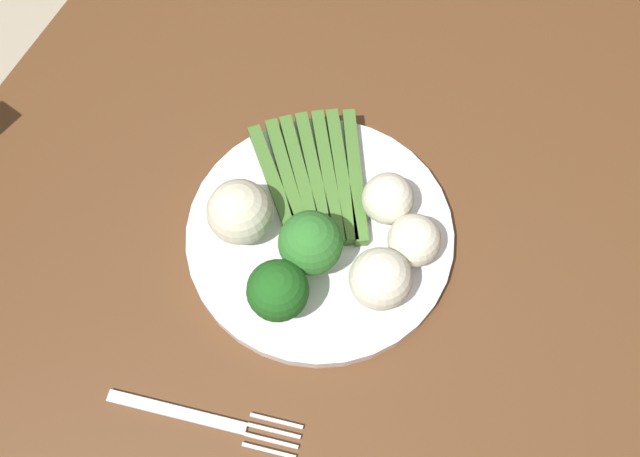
{
  "coord_description": "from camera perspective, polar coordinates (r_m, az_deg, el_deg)",
  "views": [
    {
      "loc": [
        0.23,
        0.05,
        1.3
      ],
      "look_at": [
        -0.0,
        -0.05,
        0.76
      ],
      "focal_mm": 37.02,
      "sensor_mm": 36.0,
      "label": 1
    }
  ],
  "objects": [
    {
      "name": "ground_plane",
      "position": [
        1.34,
        2.18,
        -14.91
      ],
      "size": [
        6.0,
        6.0,
        0.02
      ],
      "primitive_type": "cube",
      "color": "#B7A88E"
    },
    {
      "name": "dining_table",
      "position": [
        0.71,
        3.98,
        -6.05
      ],
      "size": [
        1.23,
        0.86,
        0.74
      ],
      "color": "brown",
      "rests_on": "ground_plane"
    },
    {
      "name": "plate",
      "position": [
        0.61,
        -0.0,
        -0.49
      ],
      "size": [
        0.24,
        0.24,
        0.01
      ],
      "primitive_type": "cylinder",
      "color": "white",
      "rests_on": "dining_table"
    },
    {
      "name": "asparagus_bundle",
      "position": [
        0.62,
        -0.42,
        4.26
      ],
      "size": [
        0.16,
        0.15,
        0.01
      ],
      "rotation": [
        0.0,
        0.0,
        3.76
      ],
      "color": "#47752D",
      "rests_on": "plate"
    },
    {
      "name": "broccoli_back",
      "position": [
        0.54,
        -3.66,
        -5.41
      ],
      "size": [
        0.05,
        0.05,
        0.06
      ],
      "color": "#4C7F2B",
      "rests_on": "plate"
    },
    {
      "name": "broccoli_front",
      "position": [
        0.55,
        -0.83,
        -1.3
      ],
      "size": [
        0.06,
        0.06,
        0.07
      ],
      "color": "#609E3D",
      "rests_on": "plate"
    },
    {
      "name": "cauliflower_right",
      "position": [
        0.56,
        5.25,
        -4.35
      ],
      "size": [
        0.05,
        0.05,
        0.05
      ],
      "primitive_type": "sphere",
      "color": "silver",
      "rests_on": "plate"
    },
    {
      "name": "cauliflower_back_right",
      "position": [
        0.58,
        -6.93,
        1.42
      ],
      "size": [
        0.06,
        0.06,
        0.06
      ],
      "primitive_type": "sphere",
      "color": "beige",
      "rests_on": "plate"
    },
    {
      "name": "cauliflower_near_fork",
      "position": [
        0.59,
        5.89,
        2.59
      ],
      "size": [
        0.05,
        0.05,
        0.05
      ],
      "primitive_type": "sphere",
      "color": "silver",
      "rests_on": "plate"
    },
    {
      "name": "cauliflower_left",
      "position": [
        0.58,
        8.13,
        -1.01
      ],
      "size": [
        0.05,
        0.05,
        0.05
      ],
      "primitive_type": "sphere",
      "color": "silver",
      "rests_on": "plate"
    },
    {
      "name": "fork",
      "position": [
        0.57,
        -9.81,
        -15.95
      ],
      "size": [
        0.05,
        0.17,
        0.0
      ],
      "rotation": [
        0.0,
        0.0,
        1.76
      ],
      "color": "silver",
      "rests_on": "dining_table"
    }
  ]
}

